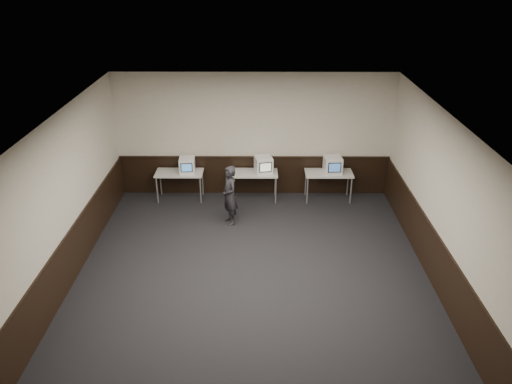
% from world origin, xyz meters
% --- Properties ---
extents(floor, '(8.00, 8.00, 0.00)m').
position_xyz_m(floor, '(0.00, 0.00, 0.00)').
color(floor, black).
rests_on(floor, ground).
extents(ceiling, '(8.00, 8.00, 0.00)m').
position_xyz_m(ceiling, '(0.00, 0.00, 3.20)').
color(ceiling, white).
rests_on(ceiling, back_wall).
extents(back_wall, '(7.00, 0.00, 7.00)m').
position_xyz_m(back_wall, '(0.00, 4.00, 1.60)').
color(back_wall, beige).
rests_on(back_wall, ground).
extents(front_wall, '(7.00, 0.00, 7.00)m').
position_xyz_m(front_wall, '(0.00, -4.00, 1.60)').
color(front_wall, beige).
rests_on(front_wall, ground).
extents(left_wall, '(0.00, 8.00, 8.00)m').
position_xyz_m(left_wall, '(-3.50, 0.00, 1.60)').
color(left_wall, beige).
rests_on(left_wall, ground).
extents(right_wall, '(0.00, 8.00, 8.00)m').
position_xyz_m(right_wall, '(3.50, 0.00, 1.60)').
color(right_wall, beige).
rests_on(right_wall, ground).
extents(wainscot_back, '(6.98, 0.04, 1.00)m').
position_xyz_m(wainscot_back, '(0.00, 3.98, 0.50)').
color(wainscot_back, black).
rests_on(wainscot_back, back_wall).
extents(wainscot_left, '(0.04, 7.98, 1.00)m').
position_xyz_m(wainscot_left, '(-3.48, 0.00, 0.50)').
color(wainscot_left, black).
rests_on(wainscot_left, left_wall).
extents(wainscot_right, '(0.04, 7.98, 1.00)m').
position_xyz_m(wainscot_right, '(3.48, 0.00, 0.50)').
color(wainscot_right, black).
rests_on(wainscot_right, right_wall).
extents(wainscot_rail, '(6.98, 0.06, 0.04)m').
position_xyz_m(wainscot_rail, '(0.00, 3.96, 1.02)').
color(wainscot_rail, black).
rests_on(wainscot_rail, wainscot_back).
extents(desk_left, '(1.20, 0.60, 0.75)m').
position_xyz_m(desk_left, '(-1.90, 3.60, 0.68)').
color(desk_left, beige).
rests_on(desk_left, ground).
extents(desk_center, '(1.20, 0.60, 0.75)m').
position_xyz_m(desk_center, '(0.00, 3.60, 0.68)').
color(desk_center, beige).
rests_on(desk_center, ground).
extents(desk_right, '(1.20, 0.60, 0.75)m').
position_xyz_m(desk_right, '(1.90, 3.60, 0.68)').
color(desk_right, beige).
rests_on(desk_right, ground).
extents(emac_left, '(0.41, 0.44, 0.39)m').
position_xyz_m(emac_left, '(-1.69, 3.59, 0.94)').
color(emac_left, white).
rests_on(emac_left, desk_left).
extents(emac_center, '(0.50, 0.52, 0.42)m').
position_xyz_m(emac_center, '(0.24, 3.59, 0.96)').
color(emac_center, white).
rests_on(emac_center, desk_center).
extents(emac_right, '(0.46, 0.49, 0.43)m').
position_xyz_m(emac_right, '(1.98, 3.58, 0.97)').
color(emac_right, white).
rests_on(emac_right, desk_right).
extents(person, '(0.53, 0.62, 1.43)m').
position_xyz_m(person, '(-0.55, 2.32, 0.72)').
color(person, black).
rests_on(person, ground).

